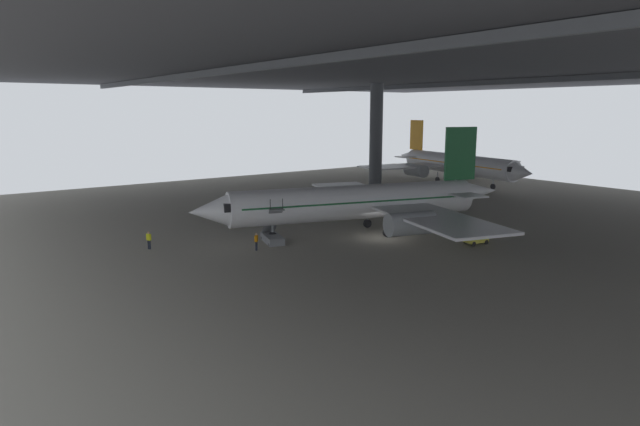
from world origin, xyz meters
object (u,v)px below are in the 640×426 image
Objects in this scene: crew_worker_near_nose at (149,239)px; crew_worker_by_stairs at (256,240)px; boarding_stairs at (273,235)px; airplane_distant at (456,164)px; airplane_main at (361,202)px; baggage_tug at (476,239)px.

crew_worker_by_stairs is at bearing 51.22° from crew_worker_near_nose.
crew_worker_near_nose is 10.01m from crew_worker_by_stairs.
boarding_stairs is 0.13× the size of airplane_distant.
crew_worker_near_nose is 61.53m from airplane_distant.
crew_worker_near_nose is at bearing -128.78° from crew_worker_by_stairs.
airplane_distant is at bearing 117.64° from airplane_main.
airplane_distant is 45.79m from baggage_tug.
crew_worker_by_stairs is 0.05× the size of airplane_distant.
crew_worker_by_stairs is at bearing -119.53° from baggage_tug.
airplane_main is at bearing 77.19° from boarding_stairs.
airplane_distant is at bearing 111.52° from crew_worker_by_stairs.
boarding_stairs is 19.68m from baggage_tug.
airplane_main is 44.94m from airplane_distant.
airplane_main is 7.48× the size of boarding_stairs.
airplane_main is 14.42× the size of baggage_tug.
boarding_stairs reaches higher than baggage_tug.
crew_worker_near_nose is 0.05× the size of airplane_distant.
boarding_stairs is (-2.13, -9.38, -2.62)m from airplane_main.
boarding_stairs is at bearing 122.40° from crew_worker_by_stairs.
airplane_main reaches higher than baggage_tug.
crew_worker_by_stairs is 55.95m from airplane_distant.
airplane_distant reaches higher than crew_worker_near_nose.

